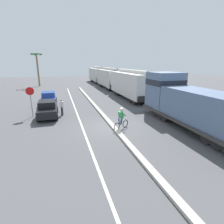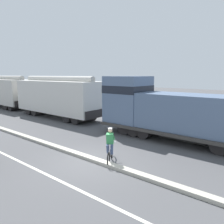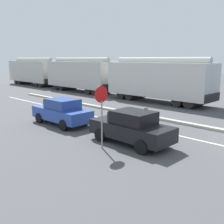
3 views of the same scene
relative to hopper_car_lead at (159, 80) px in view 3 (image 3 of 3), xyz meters
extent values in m
cube|color=#B2AD9E|center=(-6.02, -4.63, -2.00)|extent=(0.36, 36.00, 0.16)
cube|color=silver|center=(-8.42, -4.63, -2.07)|extent=(0.14, 36.00, 0.01)
cube|color=silver|center=(0.00, 0.00, 0.07)|extent=(2.90, 10.40, 3.10)
cylinder|color=#ADABA4|center=(0.00, 0.00, 1.80)|extent=(0.60, 9.88, 0.60)
cube|color=black|center=(0.00, 5.25, -1.13)|extent=(2.61, 0.10, 0.70)
cube|color=black|center=(0.00, -5.25, -1.13)|extent=(2.61, 0.10, 0.70)
cylinder|color=black|center=(0.00, 3.77, -1.63)|extent=(2.46, 0.90, 0.90)
cylinder|color=black|center=(0.00, 2.67, -1.63)|extent=(2.46, 0.90, 0.90)
cylinder|color=black|center=(0.00, -2.67, -1.63)|extent=(2.46, 0.90, 0.90)
cylinder|color=black|center=(0.00, -3.77, -1.63)|extent=(2.46, 0.90, 0.90)
cube|color=beige|center=(0.00, 11.60, 0.07)|extent=(2.90, 10.40, 3.10)
cylinder|color=#A09E98|center=(0.00, 11.60, 1.80)|extent=(0.60, 9.88, 0.60)
cube|color=black|center=(0.00, 16.85, -1.13)|extent=(2.61, 0.10, 0.70)
cube|color=black|center=(0.00, 6.35, -1.13)|extent=(2.61, 0.10, 0.70)
cylinder|color=black|center=(0.00, 15.37, -1.63)|extent=(2.46, 0.90, 0.90)
cylinder|color=black|center=(0.00, 14.27, -1.63)|extent=(2.46, 0.90, 0.90)
cylinder|color=black|center=(0.00, 8.93, -1.63)|extent=(2.46, 0.90, 0.90)
cylinder|color=black|center=(0.00, 7.83, -1.63)|extent=(2.46, 0.90, 0.90)
cube|color=beige|center=(0.00, 23.20, 0.07)|extent=(2.90, 10.40, 3.10)
cylinder|color=#A09E98|center=(0.00, 23.20, 1.80)|extent=(0.60, 9.88, 0.60)
cube|color=black|center=(0.00, 28.45, -1.13)|extent=(2.61, 0.10, 0.70)
cube|color=black|center=(0.00, 17.95, -1.13)|extent=(2.61, 0.10, 0.70)
cylinder|color=black|center=(0.00, 26.97, -1.63)|extent=(2.46, 0.90, 0.90)
cylinder|color=black|center=(0.00, 25.87, -1.63)|extent=(2.46, 0.90, 0.90)
cylinder|color=black|center=(0.00, 20.53, -1.63)|extent=(2.46, 0.90, 0.90)
cylinder|color=black|center=(0.00, 19.43, -1.63)|extent=(2.46, 0.90, 0.90)
cube|color=black|center=(-11.20, -6.23, -1.41)|extent=(1.70, 4.20, 0.70)
cube|color=black|center=(-11.20, -6.38, -0.76)|extent=(1.50, 1.90, 0.60)
cube|color=#1E232D|center=(-11.20, -5.38, -0.81)|extent=(1.43, 0.12, 0.51)
cylinder|color=black|center=(-12.01, -4.93, -1.76)|extent=(0.22, 0.64, 0.64)
cylinder|color=black|center=(-10.39, -4.93, -1.76)|extent=(0.22, 0.64, 0.64)
cylinder|color=black|center=(-12.01, -7.53, -1.76)|extent=(0.22, 0.64, 0.64)
cylinder|color=black|center=(-10.40, -7.53, -1.76)|extent=(0.22, 0.64, 0.64)
cube|color=#28479E|center=(-11.34, -0.67, -1.41)|extent=(1.76, 4.22, 0.70)
cube|color=navy|center=(-11.34, -0.82, -0.76)|extent=(1.53, 1.92, 0.60)
cube|color=#1E232D|center=(-11.36, 0.18, -0.81)|extent=(1.43, 0.14, 0.51)
cylinder|color=black|center=(-12.17, 0.63, -1.76)|extent=(0.23, 0.64, 0.64)
cylinder|color=black|center=(-10.55, 0.65, -1.76)|extent=(0.23, 0.64, 0.64)
cylinder|color=black|center=(-12.13, -1.98, -1.76)|extent=(0.23, 0.64, 0.64)
cylinder|color=black|center=(-10.52, -1.96, -1.76)|extent=(0.23, 0.64, 0.64)
cylinder|color=gray|center=(-12.66, -5.74, -0.98)|extent=(0.07, 0.07, 2.20)
cylinder|color=red|center=(-12.66, -5.72, 0.42)|extent=(0.76, 0.03, 0.76)
cylinder|color=white|center=(-12.66, -5.70, 0.42)|extent=(0.48, 0.02, 0.48)
cylinder|color=#33333D|center=(-9.89, -6.10, -1.65)|extent=(0.22, 0.22, 0.85)
cube|color=white|center=(-9.89, -6.10, -0.95)|extent=(0.34, 0.22, 0.56)
sphere|color=#9E7051|center=(-9.89, -6.10, -0.56)|extent=(0.20, 0.20, 0.20)
camera|label=1|loc=(-9.92, -23.58, 2.97)|focal=28.00mm
camera|label=2|loc=(-13.56, -18.02, 2.24)|focal=35.00mm
camera|label=3|loc=(-20.51, -14.14, 1.97)|focal=42.00mm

